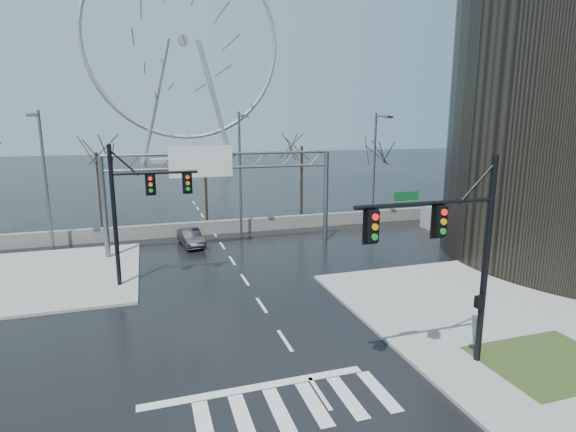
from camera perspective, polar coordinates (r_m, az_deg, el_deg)
name	(u,v)px	position (r m, az deg, el deg)	size (l,w,h in m)	color
ground	(285,341)	(19.84, -0.39, -15.54)	(260.00, 260.00, 0.00)	black
sidewalk_right_ext	(452,295)	(25.86, 20.16, -9.45)	(12.00, 10.00, 0.15)	gray
sidewalk_far	(52,276)	(30.76, -27.82, -6.75)	(10.00, 12.00, 0.15)	gray
grass_strip	(549,362)	(20.56, 30.24, -15.72)	(5.00, 4.00, 0.02)	#2C411B
barrier_wall	(214,227)	(38.19, -9.36, -1.42)	(52.00, 0.50, 1.10)	slate
signal_mast_near	(457,244)	(17.02, 20.67, -3.37)	(5.52, 0.41, 8.00)	black
signal_mast_far	(135,202)	(26.17, -18.83, 1.70)	(4.72, 0.41, 8.00)	black
sign_gantry	(217,179)	(32.42, -8.97, 4.61)	(16.36, 0.40, 7.60)	slate
streetlight_left	(44,170)	(35.80, -28.62, 5.12)	(0.50, 2.55, 10.00)	slate
streetlight_mid	(241,165)	(35.90, -6.03, 6.48)	(0.50, 2.55, 10.00)	slate
streetlight_right	(376,161)	(40.08, 11.13, 6.86)	(0.50, 2.55, 10.00)	slate
tree_left	(97,162)	(40.65, -23.10, 6.34)	(3.75, 3.75, 7.50)	black
tree_center	(205,167)	(41.87, -10.49, 6.09)	(3.25, 3.25, 6.50)	black
tree_right	(302,155)	(42.89, 1.75, 7.81)	(3.90, 3.90, 7.80)	black
tree_far_right	(374,161)	(46.66, 10.91, 6.92)	(3.40, 3.40, 6.80)	black
ferris_wheel	(184,49)	(113.62, -13.13, 19.96)	(45.00, 6.00, 50.91)	gray
car	(191,238)	(34.71, -12.25, -2.70)	(1.35, 3.87, 1.27)	black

